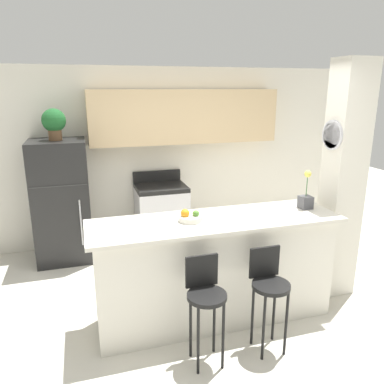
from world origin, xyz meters
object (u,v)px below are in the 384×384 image
potted_plant_on_fridge (54,122)px  fruit_bowl (190,217)px  refrigerator (62,201)px  bar_stool_right (269,286)px  orchid_vase (306,198)px  stove_range (161,215)px  bar_stool_left (205,296)px

potted_plant_on_fridge → fruit_bowl: bearing=-57.1°
refrigerator → potted_plant_on_fridge: 1.03m
bar_stool_right → orchid_vase: size_ratio=2.34×
stove_range → potted_plant_on_fridge: (-1.35, -0.05, 1.38)m
potted_plant_on_fridge → stove_range: bearing=2.2°
bar_stool_left → fruit_bowl: fruit_bowl is taller
refrigerator → bar_stool_right: (1.76, -2.45, -0.20)m
refrigerator → potted_plant_on_fridge: bearing=117.4°
refrigerator → orchid_vase: 3.10m
potted_plant_on_fridge → orchid_vase: size_ratio=1.00×
stove_range → potted_plant_on_fridge: 1.93m
orchid_vase → potted_plant_on_fridge: bearing=143.0°
refrigerator → fruit_bowl: refrigerator is taller
refrigerator → stove_range: size_ratio=1.51×
bar_stool_right → potted_plant_on_fridge: size_ratio=2.35×
stove_range → fruit_bowl: size_ratio=4.75×
bar_stool_right → potted_plant_on_fridge: bearing=125.6°
bar_stool_right → fruit_bowl: bearing=133.3°
fruit_bowl → orchid_vase: bearing=1.2°
stove_range → orchid_vase: orchid_vase is taller
stove_range → bar_stool_left: bearing=-93.9°
stove_range → fruit_bowl: 2.04m
potted_plant_on_fridge → fruit_bowl: size_ratio=1.76×
stove_range → bar_stool_right: 2.54m
refrigerator → bar_stool_right: 3.03m
stove_range → orchid_vase: size_ratio=2.70×
potted_plant_on_fridge → fruit_bowl: (1.22, -1.88, -0.74)m
bar_stool_right → orchid_vase: orchid_vase is taller
fruit_bowl → bar_stool_right: bearing=-46.7°
refrigerator → bar_stool_left: 2.73m
refrigerator → bar_stool_left: (1.18, -2.45, -0.20)m
stove_range → potted_plant_on_fridge: bearing=-177.8°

